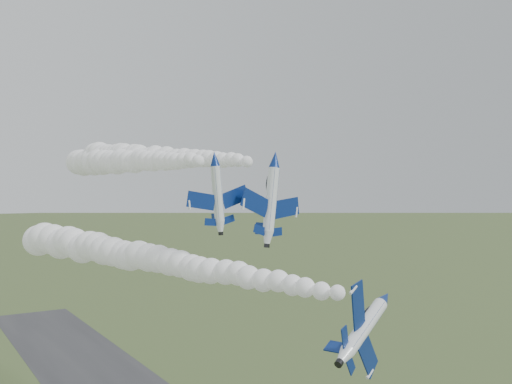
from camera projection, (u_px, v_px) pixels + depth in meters
jet_lead at (385, 298)px, 60.78m from camera, size 6.36×12.20×9.66m
smoke_trail_jet_lead at (154, 259)px, 83.79m from camera, size 30.77×65.23×5.60m
jet_pair_left at (215, 158)px, 77.28m from camera, size 9.49×11.46×2.87m
smoke_trail_jet_pair_left at (124, 161)px, 106.51m from camera, size 7.41×65.64×5.73m
jet_pair_right at (275, 159)px, 82.37m from camera, size 11.77×13.95×3.61m
smoke_trail_jet_pair_right at (158, 157)px, 104.89m from camera, size 16.06×53.97×5.13m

